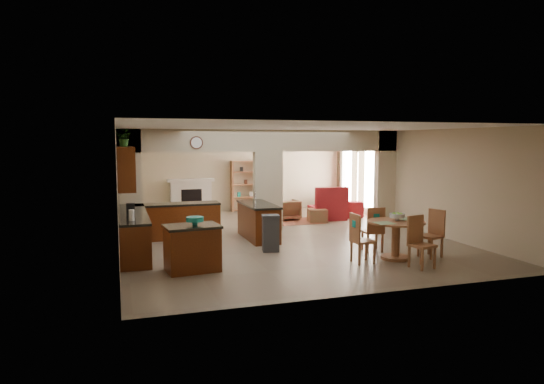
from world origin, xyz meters
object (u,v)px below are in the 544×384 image
object	(u,v)px
sofa	(338,202)
kitchen_island	(192,248)
armchair	(288,210)
dining_table	(396,234)

from	to	relation	value
sofa	kitchen_island	bearing A→B (deg)	146.35
sofa	armchair	distance (m)	2.36
kitchen_island	sofa	distance (m)	8.49
dining_table	armchair	distance (m)	5.57
dining_table	sofa	distance (m)	6.64
armchair	kitchen_island	bearing A→B (deg)	49.89
armchair	sofa	bearing A→B (deg)	-162.26
kitchen_island	dining_table	world-z (taller)	kitchen_island
kitchen_island	sofa	xyz separation A→B (m)	(5.97, 6.04, -0.07)
sofa	armchair	xyz separation A→B (m)	(-2.19, -0.87, -0.06)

